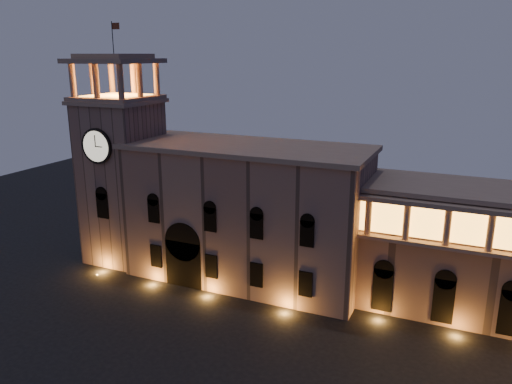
% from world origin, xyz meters
% --- Properties ---
extents(ground, '(160.00, 160.00, 0.00)m').
position_xyz_m(ground, '(0.00, 0.00, 0.00)').
color(ground, black).
rests_on(ground, ground).
extents(government_building, '(30.80, 12.80, 17.60)m').
position_xyz_m(government_building, '(-2.08, 21.93, 8.77)').
color(government_building, '#8C6A5B').
rests_on(government_building, ground).
extents(clock_tower, '(9.80, 9.80, 32.40)m').
position_xyz_m(clock_tower, '(-20.50, 20.98, 12.50)').
color(clock_tower, '#8C6A5B').
rests_on(clock_tower, ground).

